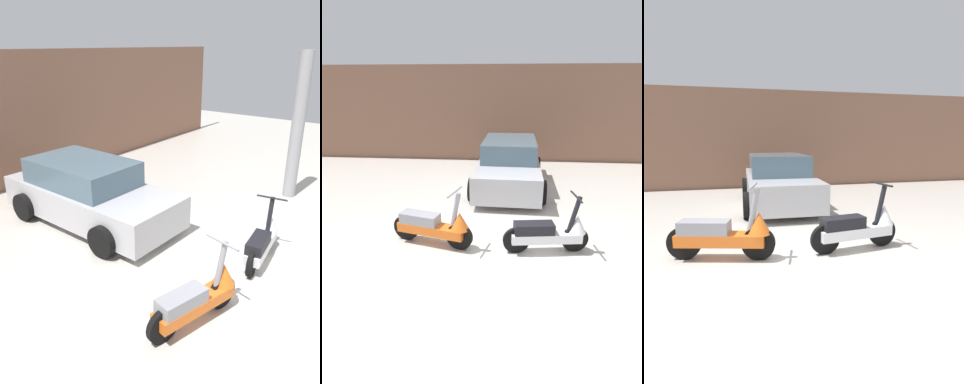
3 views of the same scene
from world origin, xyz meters
The scene contains 5 objects.
ground_plane centered at (0.00, 0.00, 0.00)m, with size 28.00×28.00×0.00m, color beige.
wall_back centered at (0.00, 7.32, 1.71)m, with size 19.60×0.12×3.42m, color #845B47.
scooter_front_left centered at (-1.04, 0.77, 0.39)m, with size 1.54×0.69×1.09m.
scooter_front_right centered at (0.99, 0.71, 0.37)m, with size 1.49×0.55×1.04m.
car_rear_left centered at (0.27, 4.24, 0.63)m, with size 1.97×3.93×1.32m.
Camera 3 is at (-0.90, -3.49, 1.72)m, focal length 28.00 mm.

